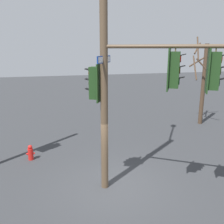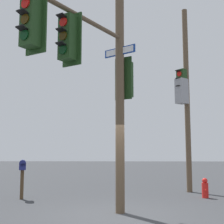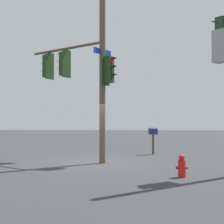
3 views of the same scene
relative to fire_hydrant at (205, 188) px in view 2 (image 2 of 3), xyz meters
The scene contains 5 objects.
ground_plane 4.55m from the fire_hydrant, 134.38° to the left, with size 80.00×80.00×0.00m, color #35373A.
main_signal_pole_assembly 6.68m from the fire_hydrant, 135.89° to the left, with size 4.29×5.41×9.42m.
secondary_pole_assembly 4.19m from the fire_hydrant, 12.15° to the left, with size 0.66×0.70×8.11m.
fire_hydrant is the anchor object (origin of this frame).
mailbox 6.81m from the fire_hydrant, 94.00° to the left, with size 0.49×0.36×1.41m.
Camera 2 is at (-8.70, -0.09, 1.78)m, focal length 49.62 mm.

